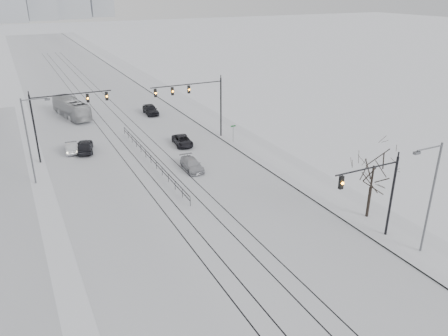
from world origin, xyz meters
TOP-DOWN VIEW (x-y plane):
  - ground at (0.00, 0.00)m, footprint 500.00×500.00m
  - road at (0.00, 60.00)m, footprint 22.00×260.00m
  - sidewalk_east at (13.50, 60.00)m, footprint 5.00×260.00m
  - curb at (11.05, 60.00)m, footprint 0.10×260.00m
  - tram_rails at (-0.00, 40.00)m, footprint 5.30×180.00m
  - traffic_mast_near at (10.79, 6.00)m, footprint 6.10×0.37m
  - traffic_mast_ne at (8.15, 34.99)m, footprint 9.60×0.37m
  - traffic_mast_nw at (-8.52, 36.00)m, footprint 9.10×0.37m
  - street_light_east at (12.70, 3.00)m, footprint 2.73×0.25m
  - street_light_west at (-12.20, 30.00)m, footprint 2.73×0.25m
  - bare_tree at (13.20, 9.00)m, footprint 4.40×4.40m
  - median_fence at (0.00, 30.00)m, footprint 0.06×24.00m
  - street_sign at (11.80, 32.00)m, footprint 0.70×0.06m
  - sedan_sb_inner at (-6.15, 37.14)m, footprint 2.74×4.93m
  - sedan_sb_outer at (-7.67, 37.87)m, footprint 1.81×4.15m
  - sedan_nb_front at (5.54, 34.10)m, footprint 2.50×4.57m
  - sedan_nb_right at (3.50, 26.04)m, footprint 1.95×4.40m
  - sedan_nb_far at (6.35, 50.04)m, footprint 2.04×4.68m
  - box_truck at (-5.16, 53.90)m, footprint 4.50×10.72m

SIDE VIEW (x-z plane):
  - ground at x=0.00m, z-range 0.00..0.00m
  - road at x=0.00m, z-range 0.00..0.02m
  - tram_rails at x=0.00m, z-range 0.02..0.03m
  - curb at x=11.05m, z-range 0.00..0.12m
  - sidewalk_east at x=13.50m, z-range 0.00..0.16m
  - median_fence at x=0.00m, z-range 0.03..1.03m
  - sedan_nb_front at x=5.54m, z-range 0.00..1.22m
  - sedan_nb_right at x=3.50m, z-range 0.00..1.25m
  - sedan_sb_outer at x=-7.67m, z-range 0.00..1.33m
  - sedan_nb_far at x=6.35m, z-range 0.00..1.57m
  - sedan_sb_inner at x=-6.15m, z-range 0.00..1.59m
  - box_truck at x=-5.16m, z-range 0.00..2.91m
  - street_sign at x=11.80m, z-range 0.41..2.81m
  - bare_tree at x=13.20m, z-range 1.44..7.54m
  - traffic_mast_near at x=10.79m, z-range 1.06..8.06m
  - street_light_east at x=12.70m, z-range 0.71..9.71m
  - street_light_west at x=-12.20m, z-range 0.71..9.71m
  - traffic_mast_nw at x=-8.52m, z-range 1.57..9.57m
  - traffic_mast_ne at x=8.15m, z-range 1.76..9.76m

